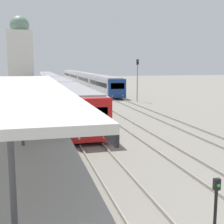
{
  "coord_description": "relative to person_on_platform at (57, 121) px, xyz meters",
  "views": [
    {
      "loc": [
        -3.49,
        -4.84,
        5.1
      ],
      "look_at": [
        2.07,
        16.57,
        1.65
      ],
      "focal_mm": 50.0,
      "sensor_mm": 36.0,
      "label": 1
    }
  ],
  "objects": [
    {
      "name": "signal_mast_far",
      "position": [
        12.49,
        22.31,
        1.57
      ],
      "size": [
        0.28,
        0.29,
        5.65
      ],
      "color": "gray",
      "rests_on": "ground_plane"
    },
    {
      "name": "train_far",
      "position": [
        10.43,
        54.6,
        -0.24
      ],
      "size": [
        2.55,
        59.53,
        3.05
      ],
      "color": "navy",
      "rests_on": "ground_plane"
    },
    {
      "name": "platform_canopy",
      "position": [
        -1.79,
        -1.2,
        1.99
      ],
      "size": [
        4.0,
        21.99,
        3.1
      ],
      "color": "beige",
      "rests_on": "station_platform"
    },
    {
      "name": "signal_post_near",
      "position": [
        4.05,
        -9.44,
        -0.91
      ],
      "size": [
        0.2,
        0.21,
        1.64
      ],
      "color": "black",
      "rests_on": "ground_plane"
    },
    {
      "name": "train_near",
      "position": [
        2.17,
        31.45,
        -0.2
      ],
      "size": [
        2.64,
        60.79,
        3.12
      ],
      "color": "red",
      "rests_on": "ground_plane"
    },
    {
      "name": "person_on_platform",
      "position": [
        0.0,
        0.0,
        0.0
      ],
      "size": [
        0.4,
        0.4,
        1.66
      ],
      "color": "#2D2D33",
      "rests_on": "station_platform"
    },
    {
      "name": "distant_domed_building",
      "position": [
        -2.95,
        42.56,
        4.53
      ],
      "size": [
        4.44,
        4.44,
        13.57
      ],
      "color": "silver",
      "rests_on": "ground_plane"
    }
  ]
}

